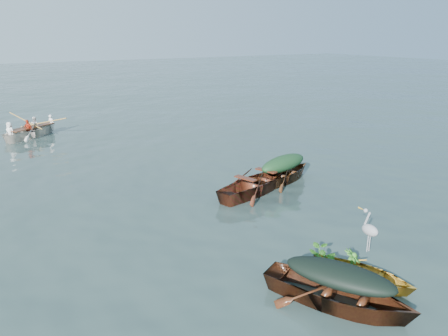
# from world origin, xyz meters

# --- Properties ---
(ground) EXTENTS (140.00, 140.00, 0.00)m
(ground) POSITION_xyz_m (0.00, 0.00, 0.00)
(ground) COLOR #2F423F
(ground) RESTS_ON ground
(yellow_dinghy) EXTENTS (2.13, 2.86, 0.67)m
(yellow_dinghy) POSITION_xyz_m (-1.12, -4.52, 0.00)
(yellow_dinghy) COLOR gold
(yellow_dinghy) RESTS_ON ground
(dark_covered_boat) EXTENTS (2.89, 3.92, 0.92)m
(dark_covered_boat) POSITION_xyz_m (-2.07, -4.84, 0.00)
(dark_covered_boat) COLOR #43250F
(dark_covered_boat) RESTS_ON ground
(green_tarp_boat) EXTENTS (4.10, 2.22, 0.89)m
(green_tarp_boat) POSITION_xyz_m (1.44, 1.15, 0.00)
(green_tarp_boat) COLOR #472710
(green_tarp_boat) RESTS_ON ground
(open_wooden_boat) EXTENTS (4.51, 2.54, 1.00)m
(open_wooden_boat) POSITION_xyz_m (0.06, 0.77, 0.00)
(open_wooden_boat) COLOR #571E15
(open_wooden_boat) RESTS_ON ground
(rowed_boat) EXTENTS (4.13, 3.39, 0.98)m
(rowed_boat) POSITION_xyz_m (-4.68, 12.56, 0.00)
(rowed_boat) COLOR white
(rowed_boat) RESTS_ON ground
(dark_tarp_cover) EXTENTS (1.59, 2.16, 0.40)m
(dark_tarp_cover) POSITION_xyz_m (-2.07, -4.84, 0.66)
(dark_tarp_cover) COLOR black
(dark_tarp_cover) RESTS_ON dark_covered_boat
(green_tarp_cover) EXTENTS (2.26, 1.22, 0.52)m
(green_tarp_cover) POSITION_xyz_m (1.44, 1.15, 0.70)
(green_tarp_cover) COLOR #193F1C
(green_tarp_cover) RESTS_ON green_tarp_boat
(thwart_benches) EXTENTS (2.29, 1.40, 0.04)m
(thwart_benches) POSITION_xyz_m (0.06, 0.77, 0.52)
(thwart_benches) COLOR #431B0F
(thwart_benches) RESTS_ON open_wooden_boat
(heron) EXTENTS (0.42, 0.48, 0.92)m
(heron) POSITION_xyz_m (-0.64, -4.25, 0.80)
(heron) COLOR #9B9FA4
(heron) RESTS_ON yellow_dinghy
(dinghy_weeds) EXTENTS (1.01, 1.11, 0.60)m
(dinghy_weeds) POSITION_xyz_m (-1.32, -4.01, 0.64)
(dinghy_weeds) COLOR #2B681B
(dinghy_weeds) RESTS_ON yellow_dinghy
(rowers) EXTENTS (3.03, 2.58, 0.76)m
(rowers) POSITION_xyz_m (-4.68, 12.56, 0.87)
(rowers) COLOR white
(rowers) RESTS_ON rowed_boat
(oars) EXTENTS (1.97, 2.48, 0.06)m
(oars) POSITION_xyz_m (-4.68, 12.56, 0.52)
(oars) COLOR olive
(oars) RESTS_ON rowed_boat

